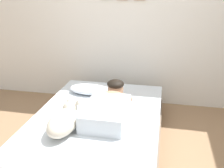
# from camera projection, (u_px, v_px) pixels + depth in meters

# --- Properties ---
(ground_plane) EXTENTS (12.76, 12.76, 0.00)m
(ground_plane) POSITION_uv_depth(u_px,v_px,m) (93.00, 165.00, 2.55)
(ground_plane) COLOR #8C6B4C
(back_wall) EXTENTS (4.38, 0.12, 2.50)m
(back_wall) POSITION_uv_depth(u_px,v_px,m) (123.00, 16.00, 3.61)
(back_wall) COLOR silver
(back_wall) RESTS_ON ground
(bed) EXTENTS (1.37, 2.03, 0.35)m
(bed) POSITION_uv_depth(u_px,v_px,m) (98.00, 129.00, 2.85)
(bed) COLOR #726051
(bed) RESTS_ON ground
(pillow) EXTENTS (0.52, 0.32, 0.11)m
(pillow) POSITION_uv_depth(u_px,v_px,m) (90.00, 89.00, 3.34)
(pillow) COLOR silver
(pillow) RESTS_ON bed
(person_lying) EXTENTS (0.43, 0.92, 0.27)m
(person_lying) POSITION_uv_depth(u_px,v_px,m) (109.00, 106.00, 2.75)
(person_lying) COLOR silver
(person_lying) RESTS_ON bed
(dog) EXTENTS (0.26, 0.57, 0.21)m
(dog) POSITION_uv_depth(u_px,v_px,m) (64.00, 120.00, 2.46)
(dog) COLOR beige
(dog) RESTS_ON bed
(coffee_cup) EXTENTS (0.12, 0.09, 0.07)m
(coffee_cup) POSITION_uv_depth(u_px,v_px,m) (113.00, 98.00, 3.11)
(coffee_cup) COLOR #D84C47
(coffee_cup) RESTS_ON bed
(cell_phone) EXTENTS (0.07, 0.14, 0.01)m
(cell_phone) POSITION_uv_depth(u_px,v_px,m) (116.00, 112.00, 2.84)
(cell_phone) COLOR black
(cell_phone) RESTS_ON bed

